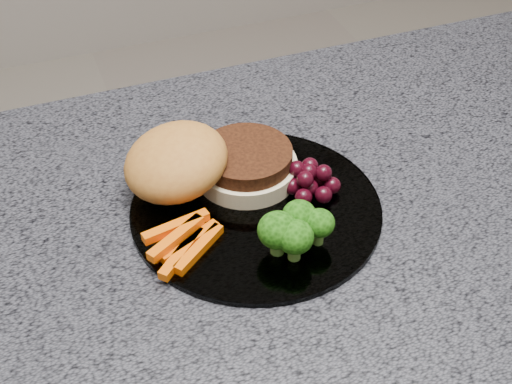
# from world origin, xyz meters

# --- Properties ---
(countertop) EXTENTS (1.20, 0.60, 0.04)m
(countertop) POSITION_xyz_m (0.00, 0.00, 0.88)
(countertop) COLOR #474851
(countertop) RESTS_ON island_cabinet
(plate) EXTENTS (0.26, 0.26, 0.01)m
(plate) POSITION_xyz_m (-0.07, 0.02, 0.90)
(plate) COLOR white
(plate) RESTS_ON countertop
(burger) EXTENTS (0.19, 0.12, 0.06)m
(burger) POSITION_xyz_m (-0.11, 0.07, 0.93)
(burger) COLOR beige
(burger) RESTS_ON plate
(carrot_sticks) EXTENTS (0.08, 0.07, 0.02)m
(carrot_sticks) POSITION_xyz_m (-0.16, -0.01, 0.91)
(carrot_sticks) COLOR #F15D04
(carrot_sticks) RESTS_ON plate
(broccoli) EXTENTS (0.08, 0.06, 0.05)m
(broccoli) POSITION_xyz_m (-0.06, -0.05, 0.93)
(broccoli) COLOR #548831
(broccoli) RESTS_ON plate
(grape_bunch) EXTENTS (0.06, 0.06, 0.03)m
(grape_bunch) POSITION_xyz_m (-0.01, 0.02, 0.92)
(grape_bunch) COLOR black
(grape_bunch) RESTS_ON plate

